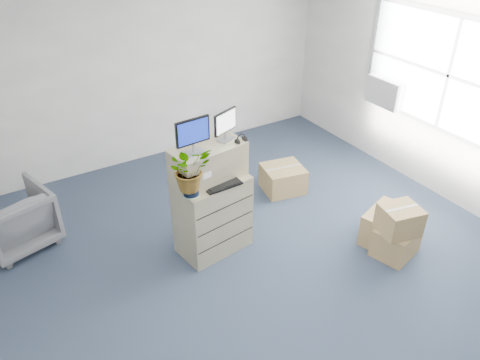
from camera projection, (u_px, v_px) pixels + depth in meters
name	position (u px, v px, depth m)	size (l,w,h in m)	color
ground	(278.00, 283.00, 5.19)	(7.00, 7.00, 0.00)	#2A384C
wall_back	(146.00, 72.00, 7.00)	(6.00, 0.02, 2.80)	beige
window	(450.00, 75.00, 5.96)	(0.07, 2.72, 1.52)	gray
ac_unit	(386.00, 92.00, 6.84)	(0.24, 0.60, 0.40)	silver
filing_cabinet_lower	(213.00, 215.00, 5.47)	(0.82, 0.50, 0.96)	tan
filing_cabinet_upper	(208.00, 163.00, 5.14)	(0.82, 0.41, 0.41)	tan
monitor_left	(193.00, 134.00, 4.79)	(0.39, 0.17, 0.39)	#99999E
monitor_right	(225.00, 124.00, 5.06)	(0.33, 0.19, 0.34)	#99999E
headphones	(241.00, 139.00, 5.10)	(0.13, 0.13, 0.01)	black
keyboard	(223.00, 185.00, 5.10)	(0.42, 0.18, 0.02)	black
mouse	(241.00, 171.00, 5.35)	(0.09, 0.06, 0.03)	silver
water_bottle	(214.00, 165.00, 5.24)	(0.07, 0.07, 0.26)	#999CA1
phone_dock	(206.00, 177.00, 5.20)	(0.06, 0.05, 0.12)	silver
external_drive	(229.00, 166.00, 5.44)	(0.17, 0.13, 0.05)	black
tissue_box	(230.00, 161.00, 5.40)	(0.23, 0.12, 0.09)	#3B71CB
potted_plant	(190.00, 174.00, 4.82)	(0.44, 0.49, 0.47)	#9AB491
office_chair	(14.00, 217.00, 5.56)	(0.79, 0.74, 0.81)	#58585D
cardboard_boxes	(355.00, 212.00, 5.91)	(1.09, 2.40, 0.69)	#977E49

